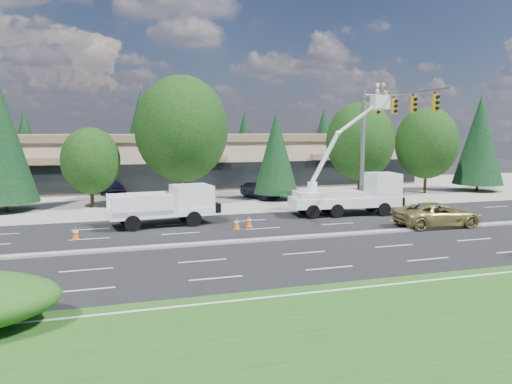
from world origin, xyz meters
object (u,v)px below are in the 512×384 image
object	(u,v)px
utility_pickup	(168,209)
bucket_truck	(355,187)
signal_mast	(378,128)
minivan	(438,215)

from	to	relation	value
utility_pickup	bucket_truck	world-z (taller)	bucket_truck
signal_mast	utility_pickup	distance (m)	16.21
minivan	utility_pickup	bearing A→B (deg)	74.43
bucket_truck	utility_pickup	bearing A→B (deg)	-173.70
signal_mast	utility_pickup	world-z (taller)	signal_mast
minivan	bucket_truck	bearing A→B (deg)	29.45
signal_mast	utility_pickup	xyz separation A→B (m)	(-15.38, -1.02, -5.05)
bucket_truck	minivan	xyz separation A→B (m)	(2.70, -5.52, -1.23)
signal_mast	bucket_truck	distance (m)	4.76
signal_mast	utility_pickup	bearing A→B (deg)	-176.22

